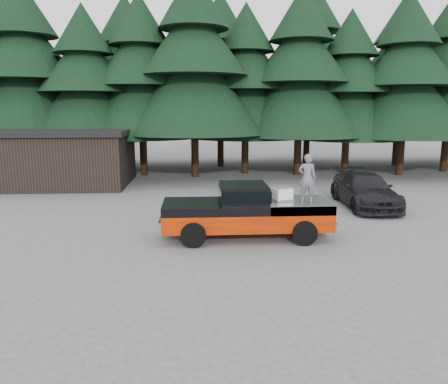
{
  "coord_description": "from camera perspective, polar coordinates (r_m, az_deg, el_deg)",
  "views": [
    {
      "loc": [
        -0.88,
        -14.41,
        4.51
      ],
      "look_at": [
        0.02,
        0.0,
        1.73
      ],
      "focal_mm": 35.0,
      "sensor_mm": 36.0,
      "label": 1
    }
  ],
  "objects": [
    {
      "name": "ground",
      "position": [
        15.12,
        -0.08,
        -6.45
      ],
      "size": [
        120.0,
        120.0,
        0.0
      ],
      "primitive_type": "plane",
      "color": "#4E4E51",
      "rests_on": "ground"
    },
    {
      "name": "parked_car",
      "position": [
        21.32,
        17.88,
        0.26
      ],
      "size": [
        2.33,
        5.37,
        1.54
      ],
      "primitive_type": "imported",
      "rotation": [
        0.0,
        0.0,
        -0.03
      ],
      "color": "black",
      "rests_on": "ground"
    },
    {
      "name": "treeline",
      "position": [
        31.79,
        -1.27,
        16.7
      ],
      "size": [
        60.15,
        16.05,
        17.5
      ],
      "color": "black",
      "rests_on": "ground"
    },
    {
      "name": "pickup_truck",
      "position": [
        15.39,
        2.9,
        -3.58
      ],
      "size": [
        6.0,
        2.04,
        1.33
      ],
      "primitive_type": null,
      "color": "red",
      "rests_on": "ground"
    },
    {
      "name": "air_compressor",
      "position": [
        15.39,
        7.61,
        -0.34
      ],
      "size": [
        0.73,
        0.66,
        0.41
      ],
      "primitive_type": "cube",
      "rotation": [
        0.0,
        0.0,
        0.33
      ],
      "color": "silver",
      "rests_on": "pickup_truck"
    },
    {
      "name": "truck_cab",
      "position": [
        15.17,
        2.56,
        -0.07
      ],
      "size": [
        1.66,
        1.9,
        0.59
      ],
      "primitive_type": "cube",
      "color": "black",
      "rests_on": "pickup_truck"
    },
    {
      "name": "man_on_bed",
      "position": [
        15.23,
        10.81,
        1.82
      ],
      "size": [
        0.68,
        0.53,
        1.65
      ],
      "primitive_type": "imported",
      "rotation": [
        0.0,
        0.0,
        2.89
      ],
      "color": "slate",
      "rests_on": "pickup_truck"
    },
    {
      "name": "utility_building",
      "position": [
        27.77,
        -20.62,
        4.33
      ],
      "size": [
        8.4,
        6.4,
        3.3
      ],
      "color": "black",
      "rests_on": "ground"
    }
  ]
}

